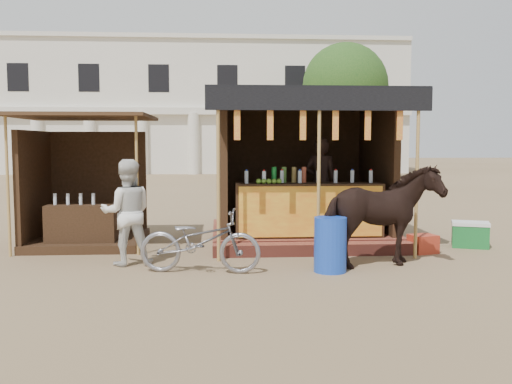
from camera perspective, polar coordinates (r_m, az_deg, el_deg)
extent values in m
plane|color=#846B4C|center=(7.68, 0.82, -9.25)|extent=(120.00, 120.00, 0.00)
cube|color=brown|center=(11.18, 4.47, -4.18)|extent=(3.40, 2.80, 0.22)
cube|color=brown|center=(9.68, 5.81, -5.69)|extent=(3.40, 0.35, 0.20)
cube|color=#382114|center=(10.17, 5.27, -1.77)|extent=(2.60, 0.55, 0.95)
cube|color=orange|center=(9.89, 5.53, -1.97)|extent=(2.50, 0.02, 0.88)
cube|color=#382114|center=(12.28, 3.67, 3.03)|extent=(3.00, 0.12, 2.50)
cube|color=#382114|center=(10.93, -3.29, 2.79)|extent=(0.12, 2.50, 2.50)
cube|color=#382114|center=(11.36, 12.03, 2.77)|extent=(0.12, 2.50, 2.50)
cube|color=black|center=(10.88, 4.72, 9.52)|extent=(3.60, 3.60, 0.06)
cube|color=black|center=(9.11, 6.41, 9.24)|extent=(3.60, 0.06, 0.36)
cylinder|color=tan|center=(8.99, -3.80, 1.70)|extent=(0.06, 0.06, 2.75)
cylinder|color=tan|center=(9.13, 6.30, 1.73)|extent=(0.06, 0.06, 2.75)
cylinder|color=tan|center=(9.54, 15.80, 1.71)|extent=(0.06, 0.06, 2.75)
cube|color=red|center=(8.98, -1.90, 6.97)|extent=(0.10, 0.02, 0.55)
cube|color=red|center=(9.01, 1.43, 6.96)|extent=(0.10, 0.02, 0.55)
cube|color=red|center=(9.08, 4.72, 6.93)|extent=(0.10, 0.02, 0.55)
cube|color=red|center=(9.17, 7.96, 6.88)|extent=(0.10, 0.02, 0.55)
cube|color=red|center=(9.29, 11.12, 6.81)|extent=(0.10, 0.02, 0.55)
cube|color=red|center=(9.44, 14.19, 6.72)|extent=(0.10, 0.02, 0.55)
imported|color=black|center=(11.23, 6.50, 0.94)|extent=(0.75, 0.63, 1.76)
cube|color=#382114|center=(11.04, -16.37, -4.67)|extent=(2.00, 2.00, 0.15)
cube|color=#382114|center=(11.85, -15.50, 0.75)|extent=(1.90, 0.10, 2.10)
cube|color=#382114|center=(11.17, -21.26, 0.34)|extent=(0.10, 1.90, 2.10)
cube|color=#472D19|center=(10.80, -16.79, 7.23)|extent=(2.40, 2.40, 0.06)
cylinder|color=tan|center=(10.20, -23.58, 0.55)|extent=(0.05, 0.05, 2.35)
cylinder|color=tan|center=(9.69, -11.81, 0.66)|extent=(0.05, 0.05, 2.35)
cube|color=#382114|center=(10.51, -17.01, -3.38)|extent=(1.20, 0.50, 0.80)
imported|color=black|center=(8.76, 12.27, -2.41)|extent=(2.00, 1.29, 1.56)
imported|color=gray|center=(8.32, -5.61, -4.91)|extent=(1.84, 0.87, 0.93)
imported|color=silver|center=(8.98, -12.79, -2.00)|extent=(0.89, 0.74, 1.63)
cylinder|color=#1841B6|center=(8.42, 7.44, -5.24)|extent=(0.62, 0.62, 0.80)
cube|color=#A12E1A|center=(10.20, 16.36, -4.99)|extent=(0.50, 0.46, 0.31)
cube|color=#186F2D|center=(11.02, 20.63, -4.15)|extent=(0.73, 0.61, 0.40)
cube|color=white|center=(10.99, 20.66, -2.97)|extent=(0.75, 0.64, 0.06)
cube|color=silver|center=(37.51, -6.05, 8.21)|extent=(26.00, 7.00, 8.00)
cube|color=silver|center=(33.90, -6.28, 8.04)|extent=(26.00, 0.50, 0.40)
cube|color=silver|center=(34.50, -6.35, 15.26)|extent=(26.00, 0.30, 0.25)
cylinder|color=silver|center=(35.38, -21.02, 4.53)|extent=(0.70, 0.70, 3.60)
cylinder|color=silver|center=(34.62, -16.26, 4.66)|extent=(0.70, 0.70, 3.60)
cylinder|color=silver|center=(34.10, -11.31, 4.76)|extent=(0.70, 0.70, 3.60)
cylinder|color=silver|center=(33.85, -6.25, 4.83)|extent=(0.70, 0.70, 3.60)
cylinder|color=silver|center=(33.86, -1.15, 4.86)|extent=(0.70, 0.70, 3.60)
cylinder|color=silver|center=(34.13, 3.90, 4.85)|extent=(0.70, 0.70, 3.60)
cylinder|color=silver|center=(34.67, 8.84, 4.80)|extent=(0.70, 0.70, 3.60)
cylinder|color=silver|center=(35.45, 13.59, 4.72)|extent=(0.70, 0.70, 3.60)
cylinder|color=#382314|center=(30.16, 8.82, 5.16)|extent=(0.50, 0.50, 4.00)
sphere|color=#38581E|center=(30.29, 8.90, 10.46)|extent=(4.40, 4.40, 4.40)
sphere|color=#38581E|center=(30.67, 7.15, 9.29)|extent=(2.99, 2.99, 2.99)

